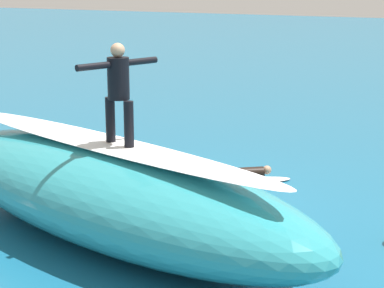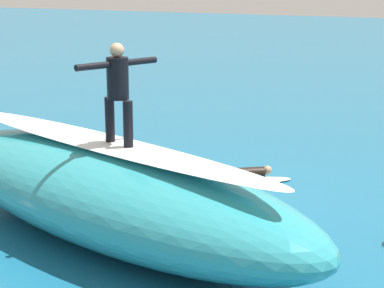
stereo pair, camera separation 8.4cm
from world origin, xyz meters
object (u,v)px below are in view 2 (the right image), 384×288
surfboard_paddling (247,181)px  surfer_paddling (241,174)px  surfer_riding (118,86)px  surfboard_riding (119,147)px

surfboard_paddling → surfer_paddling: bearing=180.0°
surfer_riding → surfer_paddling: bearing=-75.7°
surfboard_paddling → surfer_paddling: 0.20m
surfboard_paddling → surfer_riding: bearing=-134.7°
surfboard_riding → surfboard_paddling: surfboard_riding is taller
surfboard_riding → surfer_paddling: surfboard_riding is taller
surfer_riding → surfboard_paddling: surfer_riding is taller
surfboard_riding → surfer_riding: size_ratio=1.26×
surfboard_riding → surfboard_paddling: size_ratio=1.03×
surfboard_paddling → surfer_paddling: (0.10, 0.07, 0.16)m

